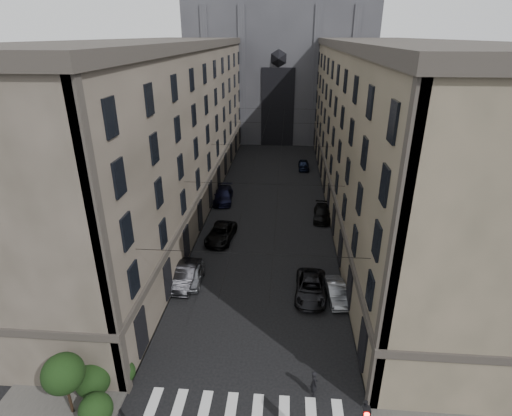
% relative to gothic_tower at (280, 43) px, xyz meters
% --- Properties ---
extents(sidewalk_left, '(7.00, 80.00, 0.15)m').
position_rel_gothic_tower_xyz_m(sidewalk_left, '(-10.50, -38.96, -17.72)').
color(sidewalk_left, '#383533').
rests_on(sidewalk_left, ground).
extents(sidewalk_right, '(7.00, 80.00, 0.15)m').
position_rel_gothic_tower_xyz_m(sidewalk_right, '(10.50, -38.96, -17.72)').
color(sidewalk_right, '#383533').
rests_on(sidewalk_right, ground).
extents(building_left, '(13.60, 60.60, 18.85)m').
position_rel_gothic_tower_xyz_m(building_left, '(-13.44, -38.96, -8.45)').
color(building_left, '#453F35').
rests_on(building_left, ground).
extents(building_right, '(13.60, 60.60, 18.85)m').
position_rel_gothic_tower_xyz_m(building_right, '(13.44, -38.96, -8.45)').
color(building_right, brown).
rests_on(building_right, ground).
extents(gothic_tower, '(35.00, 23.00, 58.00)m').
position_rel_gothic_tower_xyz_m(gothic_tower, '(0.00, 0.00, 0.00)').
color(gothic_tower, '#2D2D33').
rests_on(gothic_tower, ground).
extents(shrub_cluster, '(3.90, 4.40, 3.90)m').
position_rel_gothic_tower_xyz_m(shrub_cluster, '(-8.72, -69.95, -16.00)').
color(shrub_cluster, black).
rests_on(shrub_cluster, sidewalk_left).
extents(tram_wires, '(14.00, 60.00, 0.43)m').
position_rel_gothic_tower_xyz_m(tram_wires, '(0.00, -39.33, -10.55)').
color(tram_wires, black).
rests_on(tram_wires, ground).
extents(car_left_near, '(1.74, 4.05, 1.36)m').
position_rel_gothic_tower_xyz_m(car_left_near, '(-5.66, -57.28, -17.12)').
color(car_left_near, slate).
rests_on(car_left_near, ground).
extents(car_left_midnear, '(1.78, 4.87, 1.60)m').
position_rel_gothic_tower_xyz_m(car_left_midnear, '(-6.20, -57.47, -17.00)').
color(car_left_midnear, black).
rests_on(car_left_midnear, ground).
extents(car_left_midfar, '(3.00, 5.52, 1.47)m').
position_rel_gothic_tower_xyz_m(car_left_midfar, '(-4.52, -49.53, -17.06)').
color(car_left_midfar, black).
rests_on(car_left_midfar, ground).
extents(car_left_far, '(2.59, 5.59, 1.58)m').
position_rel_gothic_tower_xyz_m(car_left_far, '(-5.86, -39.24, -17.01)').
color(car_left_far, black).
rests_on(car_left_far, ground).
extents(car_right_near, '(1.85, 4.20, 1.34)m').
position_rel_gothic_tower_xyz_m(car_right_near, '(6.20, -58.65, -17.13)').
color(car_right_near, gray).
rests_on(car_right_near, ground).
extents(car_right_midnear, '(2.73, 5.42, 1.47)m').
position_rel_gothic_tower_xyz_m(car_right_midnear, '(4.20, -58.38, -17.06)').
color(car_right_midnear, black).
rests_on(car_right_midnear, ground).
extents(car_right_midfar, '(2.28, 4.83, 1.36)m').
position_rel_gothic_tower_xyz_m(car_right_midfar, '(6.17, -43.53, -17.12)').
color(car_right_midfar, black).
rests_on(car_right_midfar, ground).
extents(car_right_far, '(1.64, 4.05, 1.38)m').
position_rel_gothic_tower_xyz_m(car_right_far, '(4.63, -25.41, -17.11)').
color(car_right_far, black).
rests_on(car_right_far, ground).
extents(pedestrian, '(0.58, 0.72, 1.72)m').
position_rel_gothic_tower_xyz_m(pedestrian, '(3.93, -68.08, -16.94)').
color(pedestrian, black).
rests_on(pedestrian, ground).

